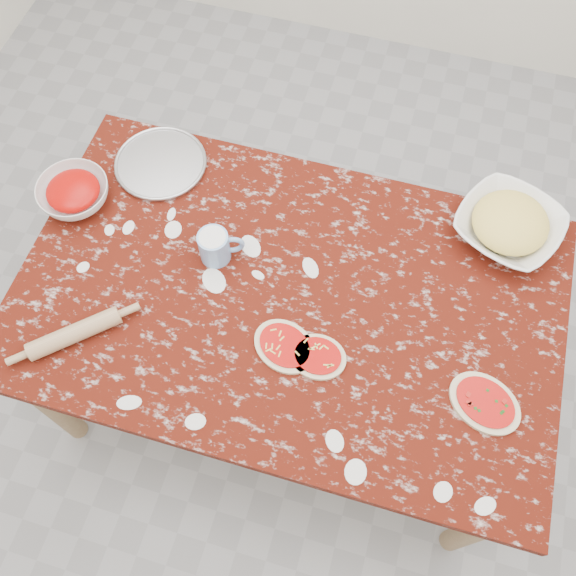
# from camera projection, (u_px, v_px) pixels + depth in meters

# --- Properties ---
(ground) EXTENTS (4.00, 4.00, 0.00)m
(ground) POSITION_uv_depth(u_px,v_px,m) (288.00, 379.00, 2.49)
(ground) COLOR gray
(worktable) EXTENTS (1.60, 1.00, 0.75)m
(worktable) POSITION_uv_depth(u_px,v_px,m) (288.00, 308.00, 1.89)
(worktable) COLOR #420F07
(worktable) RESTS_ON ground
(pizza_tray) EXTENTS (0.34, 0.34, 0.01)m
(pizza_tray) POSITION_uv_depth(u_px,v_px,m) (161.00, 164.00, 2.03)
(pizza_tray) COLOR #B2B2B7
(pizza_tray) RESTS_ON worktable
(sauce_bowl) EXTENTS (0.25, 0.25, 0.07)m
(sauce_bowl) POSITION_uv_depth(u_px,v_px,m) (74.00, 193.00, 1.95)
(sauce_bowl) COLOR white
(sauce_bowl) RESTS_ON worktable
(cheese_bowl) EXTENTS (0.40, 0.40, 0.08)m
(cheese_bowl) POSITION_uv_depth(u_px,v_px,m) (508.00, 226.00, 1.89)
(cheese_bowl) COLOR white
(cheese_bowl) RESTS_ON worktable
(flour_mug) EXTENTS (0.13, 0.09, 0.11)m
(flour_mug) POSITION_uv_depth(u_px,v_px,m) (216.00, 246.00, 1.83)
(flour_mug) COLOR #7FAAE2
(flour_mug) RESTS_ON worktable
(pizza_left) EXTENTS (0.23, 0.21, 0.02)m
(pizza_left) POSITION_uv_depth(u_px,v_px,m) (285.00, 346.00, 1.74)
(pizza_left) COLOR beige
(pizza_left) RESTS_ON worktable
(pizza_mid) EXTENTS (0.17, 0.14, 0.02)m
(pizza_mid) POSITION_uv_depth(u_px,v_px,m) (318.00, 357.00, 1.72)
(pizza_mid) COLOR beige
(pizza_mid) RESTS_ON worktable
(pizza_right) EXTENTS (0.25, 0.22, 0.02)m
(pizza_right) POSITION_uv_depth(u_px,v_px,m) (485.00, 403.00, 1.66)
(pizza_right) COLOR beige
(pizza_right) RESTS_ON worktable
(rolling_pin) EXTENTS (0.23, 0.22, 0.05)m
(rolling_pin) POSITION_uv_depth(u_px,v_px,m) (74.00, 333.00, 1.74)
(rolling_pin) COLOR tan
(rolling_pin) RESTS_ON worktable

